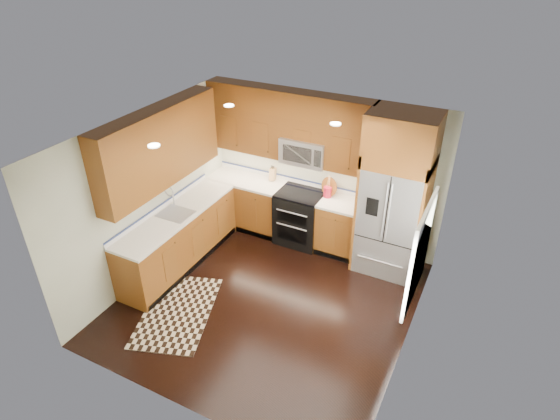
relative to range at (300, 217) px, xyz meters
The scene contains 16 objects.
ground 1.75m from the range, 81.47° to the right, with size 4.00×4.00×0.00m, color black.
wall_back 0.93m from the range, 53.04° to the left, with size 4.00×0.02×2.60m, color silver.
wall_left 2.56m from the range, 136.38° to the right, with size 0.02×4.00×2.60m, color silver.
wall_right 2.92m from the range, 36.55° to the right, with size 0.02×4.00×2.60m, color silver.
window 2.83m from the range, 33.39° to the right, with size 0.04×1.10×1.30m.
base_cabinets 1.25m from the range, 141.90° to the right, with size 2.85×3.00×0.90m.
countertop 1.16m from the range, 142.09° to the right, with size 2.86×3.01×0.04m.
upper_cabinets 1.89m from the range, 147.22° to the right, with size 2.85×3.00×1.15m.
range is the anchor object (origin of this frame).
microwave 1.20m from the range, 90.19° to the left, with size 0.76×0.40×0.42m.
refrigerator 1.76m from the range, ahead, with size 0.98×0.75×2.60m.
sink_faucet 2.13m from the range, 135.87° to the right, with size 0.54×0.44×0.37m.
rug 2.61m from the range, 107.99° to the right, with size 0.93×1.55×0.01m, color black.
knife_block 0.90m from the range, 160.15° to the left, with size 0.12×0.15×0.27m.
utensil_crock 0.75m from the range, 12.54° to the left, with size 0.15×0.15×0.38m.
cutting_board 0.67m from the range, 19.25° to the left, with size 0.32×0.32×0.02m, color brown.
Camera 1 is at (2.54, -4.57, 4.71)m, focal length 30.00 mm.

